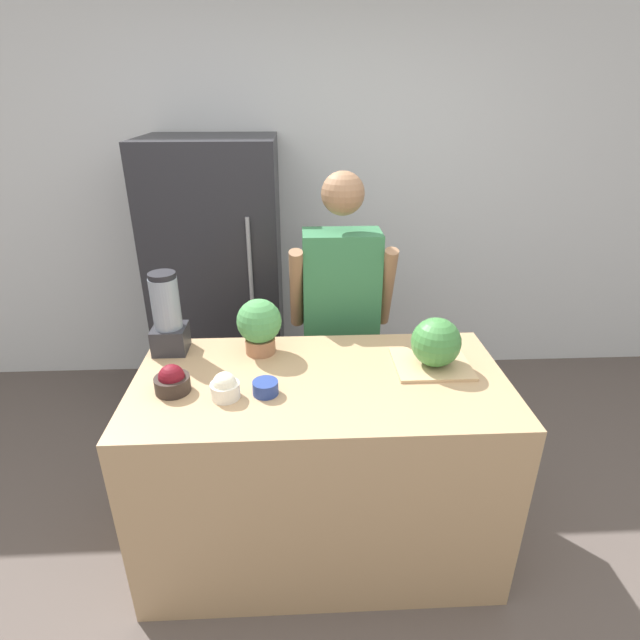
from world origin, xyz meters
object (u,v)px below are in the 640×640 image
(watermelon, at_px, (436,342))
(potted_plant, at_px, (259,325))
(person, at_px, (340,323))
(bowl_cherries, at_px, (172,381))
(bowl_small_blue, at_px, (265,388))
(refrigerator, at_px, (219,278))
(blender, at_px, (167,317))
(bowl_cream, at_px, (225,387))

(watermelon, xyz_separation_m, potted_plant, (-0.75, 0.17, 0.02))
(watermelon, bearing_deg, person, 120.35)
(bowl_cherries, height_order, potted_plant, potted_plant)
(bowl_cherries, bearing_deg, bowl_small_blue, -5.66)
(refrigerator, height_order, blender, refrigerator)
(bowl_small_blue, bearing_deg, watermelon, 13.77)
(person, height_order, blender, person)
(refrigerator, xyz_separation_m, bowl_cherries, (0.01, -1.40, 0.08))
(refrigerator, height_order, person, refrigerator)
(blender, bearing_deg, potted_plant, -4.97)
(watermelon, relative_size, bowl_cherries, 1.51)
(watermelon, xyz_separation_m, bowl_cream, (-0.87, -0.19, -0.07))
(bowl_cherries, height_order, bowl_cream, bowl_cherries)
(watermelon, bearing_deg, bowl_cream, -167.44)
(bowl_cherries, distance_m, bowl_small_blue, 0.37)
(person, xyz_separation_m, bowl_small_blue, (-0.36, -0.77, 0.09))
(watermelon, bearing_deg, refrigerator, 130.82)
(bowl_cream, relative_size, potted_plant, 0.44)
(person, relative_size, potted_plant, 6.44)
(blender, height_order, potted_plant, blender)
(blender, bearing_deg, refrigerator, 86.08)
(bowl_cherries, height_order, blender, blender)
(watermelon, height_order, bowl_small_blue, watermelon)
(watermelon, xyz_separation_m, blender, (-1.16, 0.21, 0.05))
(blender, bearing_deg, bowl_cherries, -76.94)
(refrigerator, xyz_separation_m, watermelon, (1.09, -1.26, 0.15))
(person, relative_size, bowl_small_blue, 16.21)
(person, height_order, bowl_small_blue, person)
(person, xyz_separation_m, watermelon, (0.35, -0.60, 0.18))
(blender, bearing_deg, bowl_cream, -53.68)
(refrigerator, height_order, bowl_cherries, refrigerator)
(watermelon, distance_m, blender, 1.18)
(bowl_cream, bearing_deg, blender, 126.32)
(person, height_order, watermelon, person)
(person, height_order, bowl_cream, person)
(person, xyz_separation_m, bowl_cream, (-0.52, -0.79, 0.11))
(refrigerator, bearing_deg, watermelon, -49.18)
(bowl_cherries, bearing_deg, watermelon, 7.30)
(bowl_cherries, xyz_separation_m, bowl_cream, (0.21, -0.06, -0.00))
(bowl_cherries, distance_m, bowl_cream, 0.22)
(bowl_small_blue, bearing_deg, potted_plant, 96.56)
(person, bearing_deg, bowl_cream, -123.17)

